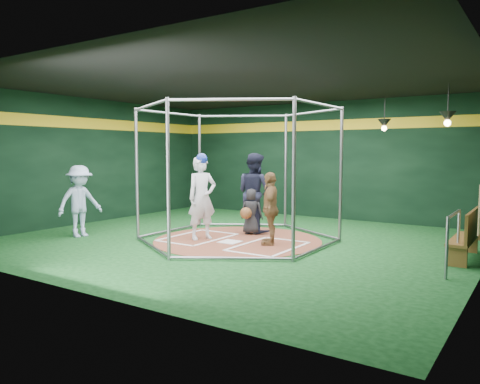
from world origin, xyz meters
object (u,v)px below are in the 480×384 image
Objects in this scene: visitor_leopard at (270,208)px; umpire at (254,193)px; dugout_bench at (467,234)px; batter_figure at (202,197)px.

umpire is at bearing -162.30° from visitor_leopard.
dugout_bench is at bearing -169.43° from umpire.
batter_figure is 1.55m from umpire.
batter_figure is at bearing -105.14° from visitor_leopard.
batter_figure is at bearing 85.26° from umpire.
batter_figure and umpire have the same top height.
umpire is at bearing 176.36° from dugout_bench.
umpire is 1.23× the size of dugout_bench.
dugout_bench is at bearing 12.17° from batter_figure.
dugout_bench is (3.75, 0.84, -0.32)m from visitor_leopard.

